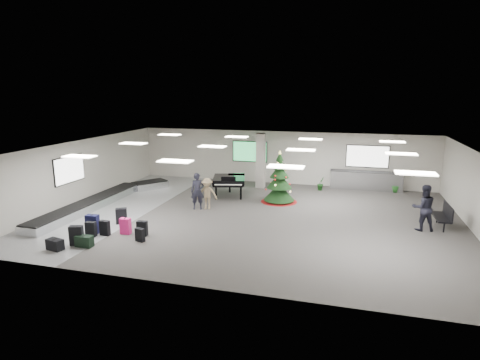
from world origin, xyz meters
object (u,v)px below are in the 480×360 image
(baggage_carousel, at_px, (103,200))
(traveler_bench, at_px, (424,208))
(potted_plant_right, at_px, (395,184))
(christmas_tree, at_px, (279,184))
(grand_piano, at_px, (229,180))
(traveler_b, at_px, (207,194))
(service_counter, at_px, (366,180))
(traveler_a, at_px, (197,191))
(potted_plant_left, at_px, (321,183))
(bench, at_px, (444,215))
(pink_suitcase, at_px, (125,226))

(baggage_carousel, xyz_separation_m, traveler_bench, (14.88, 0.14, 0.75))
(traveler_bench, xyz_separation_m, potted_plant_right, (-0.45, 6.44, -0.50))
(baggage_carousel, distance_m, traveler_bench, 14.90)
(christmas_tree, xyz_separation_m, potted_plant_right, (5.96, 3.75, -0.46))
(grand_piano, bearing_deg, traveler_b, -111.34)
(service_counter, distance_m, traveler_a, 10.10)
(grand_piano, bearing_deg, potted_plant_right, 6.39)
(christmas_tree, distance_m, potted_plant_left, 3.64)
(potted_plant_right, bearing_deg, traveler_bench, -86.00)
(service_counter, height_order, traveler_bench, traveler_bench)
(bench, relative_size, traveler_b, 1.05)
(pink_suitcase, relative_size, traveler_b, 0.44)
(service_counter, distance_m, potted_plant_right, 1.60)
(traveler_a, height_order, traveler_b, traveler_a)
(service_counter, xyz_separation_m, bench, (2.96, -6.00, 0.02))
(grand_piano, height_order, traveler_a, traveler_a)
(baggage_carousel, bearing_deg, traveler_bench, 0.54)
(bench, relative_size, potted_plant_right, 1.75)
(baggage_carousel, relative_size, pink_suitcase, 14.58)
(potted_plant_left, distance_m, potted_plant_right, 4.14)
(bench, bearing_deg, potted_plant_right, 101.98)
(service_counter, bearing_deg, grand_piano, -154.04)
(traveler_b, bearing_deg, bench, -9.12)
(pink_suitcase, bearing_deg, traveler_bench, 15.22)
(christmas_tree, distance_m, traveler_bench, 6.96)
(service_counter, relative_size, potted_plant_right, 4.43)
(baggage_carousel, distance_m, potted_plant_right, 15.86)
(bench, height_order, traveler_a, traveler_a)
(bench, bearing_deg, christmas_tree, 162.77)
(baggage_carousel, distance_m, bench, 15.82)
(service_counter, relative_size, traveler_bench, 2.11)
(grand_piano, xyz_separation_m, traveler_a, (-0.74, -2.74, 0.01))
(christmas_tree, bearing_deg, baggage_carousel, -161.47)
(baggage_carousel, height_order, traveler_bench, traveler_bench)
(traveler_a, xyz_separation_m, potted_plant_right, (9.52, 6.09, -0.43))
(traveler_bench, bearing_deg, service_counter, -84.54)
(christmas_tree, relative_size, potted_plant_right, 2.93)
(pink_suitcase, bearing_deg, grand_piano, 69.06)
(bench, distance_m, traveler_bench, 1.16)
(traveler_b, bearing_deg, traveler_bench, -12.60)
(bench, xyz_separation_m, potted_plant_left, (-5.46, 5.19, -0.18))
(baggage_carousel, height_order, potted_plant_right, potted_plant_right)
(service_counter, relative_size, bench, 2.54)
(baggage_carousel, bearing_deg, traveler_a, 5.78)
(service_counter, distance_m, traveler_b, 9.67)
(christmas_tree, relative_size, traveler_b, 1.76)
(potted_plant_right, bearing_deg, traveler_b, -146.82)
(grand_piano, distance_m, bench, 10.46)
(traveler_b, bearing_deg, potted_plant_right, 23.57)
(service_counter, bearing_deg, pink_suitcase, -132.69)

